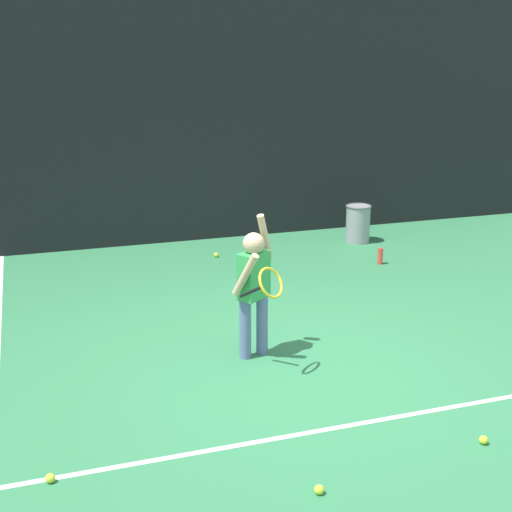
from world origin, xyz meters
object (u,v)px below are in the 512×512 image
object	(u,v)px
tennis_ball_1	(216,255)
ball_hopper	(358,223)
tennis_ball_0	(50,478)
water_bottle	(380,256)
tennis_ball_2	(319,490)
tennis_ball_3	(484,440)
tennis_player	(254,284)

from	to	relation	value
tennis_ball_1	ball_hopper	bearing A→B (deg)	2.99
tennis_ball_0	water_bottle	bearing A→B (deg)	40.11
tennis_ball_2	tennis_ball_3	size ratio (longest dim) A/B	1.00
water_bottle	tennis_ball_0	distance (m)	5.87
tennis_ball_1	tennis_ball_0	bearing A→B (deg)	-117.26
water_bottle	tennis_ball_2	bearing A→B (deg)	-122.26
ball_hopper	tennis_ball_1	size ratio (longest dim) A/B	8.52
tennis_ball_0	tennis_ball_1	xyz separation A→B (m)	(2.47, 4.79, 0.00)
tennis_player	water_bottle	world-z (taller)	tennis_player
tennis_ball_1	tennis_player	bearing A→B (deg)	-99.07
tennis_player	water_bottle	bearing A→B (deg)	8.45
water_bottle	tennis_ball_0	xyz separation A→B (m)	(-4.49, -3.78, -0.08)
tennis_ball_3	tennis_player	bearing A→B (deg)	119.14
tennis_player	tennis_ball_0	world-z (taller)	tennis_player
tennis_ball_0	tennis_ball_3	world-z (taller)	same
water_bottle	tennis_ball_3	world-z (taller)	water_bottle
tennis_ball_0	tennis_ball_1	size ratio (longest dim) A/B	1.00
ball_hopper	tennis_player	bearing A→B (deg)	-128.99
water_bottle	tennis_ball_0	size ratio (longest dim) A/B	3.33
tennis_ball_0	ball_hopper	bearing A→B (deg)	46.21
tennis_ball_1	tennis_ball_3	xyz separation A→B (m)	(0.59, -5.30, 0.00)
tennis_player	water_bottle	distance (m)	3.47
ball_hopper	water_bottle	xyz separation A→B (m)	(-0.22, -1.13, -0.18)
ball_hopper	tennis_ball_2	distance (m)	6.38
water_bottle	tennis_ball_2	world-z (taller)	water_bottle
water_bottle	tennis_ball_2	size ratio (longest dim) A/B	3.33
ball_hopper	tennis_ball_3	world-z (taller)	ball_hopper
tennis_player	tennis_ball_3	world-z (taller)	tennis_player
ball_hopper	tennis_ball_1	bearing A→B (deg)	-177.01
tennis_ball_1	tennis_ball_3	size ratio (longest dim) A/B	1.00
tennis_player	water_bottle	size ratio (longest dim) A/B	6.14
ball_hopper	water_bottle	distance (m)	1.16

